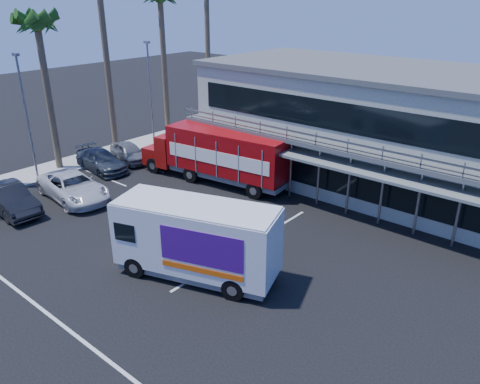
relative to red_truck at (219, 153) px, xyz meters
The scene contains 13 objects.
ground 9.84m from the red_truck, 60.72° to the right, with size 120.00×120.00×0.00m, color black.
building 10.25m from the red_truck, 40.20° to the left, with size 22.40×12.00×7.30m.
curb_strip 10.72m from the red_truck, 166.78° to the right, with size 3.00×32.00×0.16m, color #A5A399.
palm_c 13.63m from the red_truck, 152.00° to the right, with size 2.80×2.80×10.75m.
palm_e 13.97m from the red_truck, 155.33° to the left, with size 2.80×2.80×12.25m.
light_pole_near 12.31m from the red_truck, 141.97° to the right, with size 0.50×0.25×8.09m.
light_pole_far 10.16m from the red_truck, 164.75° to the left, with size 0.50×0.25×8.09m.
red_truck is the anchor object (origin of this frame).
white_van 11.07m from the red_truck, 52.66° to the right, with size 7.34×4.48×3.39m.
parked_car_b 12.46m from the red_truck, 118.40° to the right, with size 1.69×4.84×1.59m, color black.
parked_car_c 9.07m from the red_truck, 122.13° to the right, with size 2.57×5.56×1.55m, color silver.
parked_car_d 8.68m from the red_truck, 154.99° to the right, with size 1.96×4.81×1.40m, color #313942.
parked_car_e 7.97m from the red_truck, behind, with size 1.63×4.04×1.38m, color slate.
Camera 1 is at (14.55, -12.52, 11.36)m, focal length 35.00 mm.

